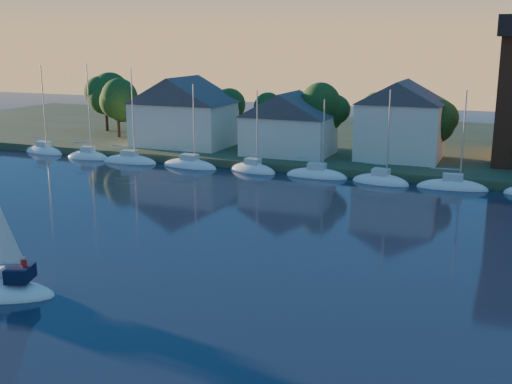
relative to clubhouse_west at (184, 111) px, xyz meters
The scene contains 8 objects.
ground 62.32m from the clubhouse_west, 69.23° to the right, with size 260.00×260.00×0.00m, color black.
shoreline_land 28.43m from the clubhouse_west, 37.69° to the left, with size 160.00×50.00×2.00m, color #344226.
wooden_dock 23.56m from the clubhouse_west, 15.26° to the right, with size 120.00×3.00×1.00m, color brown.
clubhouse_west is the anchor object (origin of this frame).
clubhouse_centre 16.05m from the clubhouse_west, ahead, with size 11.55×8.40×8.08m.
clubhouse_east 30.02m from the clubhouse_west, ahead, with size 10.50×8.40×9.80m.
tree_line 24.55m from the clubhouse_west, 11.77° to the left, with size 93.40×5.40×8.90m.
moored_fleet 20.96m from the clubhouse_west, 26.56° to the right, with size 79.50×2.40×12.05m.
Camera 1 is at (21.68, -21.26, 15.83)m, focal length 45.00 mm.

